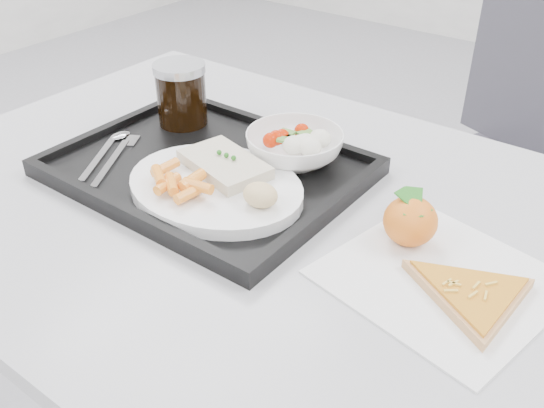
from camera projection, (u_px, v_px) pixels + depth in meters
table at (274, 245)px, 0.91m from camera, size 1.20×0.80×0.75m
chair at (514, 144)px, 1.50m from camera, size 0.55×0.55×0.93m
tray at (208, 169)px, 0.94m from camera, size 0.45×0.35×0.03m
dinner_plate at (215, 187)px, 0.87m from camera, size 0.27×0.27×0.02m
fish_fillet at (224, 164)px, 0.89m from camera, size 0.15×0.11×0.03m
bread_roll at (260, 195)px, 0.81m from camera, size 0.06×0.06×0.03m
salad_bowl at (295, 147)px, 0.94m from camera, size 0.15×0.15×0.05m
cola_glass at (181, 93)px, 1.04m from camera, size 0.09×0.09×0.11m
cutlery at (113, 150)px, 0.98m from camera, size 0.12×0.16×0.01m
napkin at (441, 279)px, 0.74m from camera, size 0.29×0.28×0.00m
tangerine at (410, 221)px, 0.78m from camera, size 0.07×0.07×0.07m
pizza_slice at (472, 295)px, 0.70m from camera, size 0.20×0.20×0.02m
carrot_pile at (179, 181)px, 0.84m from camera, size 0.11×0.08×0.02m
salad_contents at (300, 142)px, 0.94m from camera, size 0.09×0.08×0.03m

